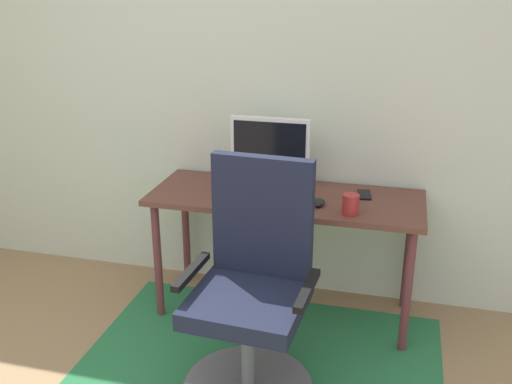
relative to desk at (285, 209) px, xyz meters
The scene contains 9 objects.
wall_back 0.92m from the desk, 146.69° to the left, with size 6.00×0.10×2.60m, color silver.
area_rug 0.89m from the desk, 91.15° to the right, with size 1.76×1.50×0.01m, color #287342.
desk is the anchor object (origin of this frame).
monitor 0.35m from the desk, 131.87° to the left, with size 0.44×0.18×0.39m.
keyboard 0.18m from the desk, 124.89° to the right, with size 0.43×0.13×0.02m, color black.
computer_mouse 0.24m from the desk, 27.53° to the right, with size 0.06×0.10×0.03m, color black.
coffee_cup 0.42m from the desk, 26.15° to the right, with size 0.08×0.08×0.10m, color #A32A28.
cell_phone 0.43m from the desk, 13.94° to the left, with size 0.07×0.14×0.01m, color black.
office_chair 0.71m from the desk, 90.77° to the right, with size 0.59×0.59×1.08m.
Camera 1 is at (1.09, -0.98, 1.81)m, focal length 40.54 mm.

